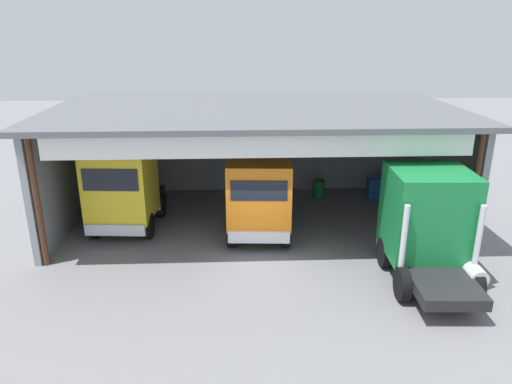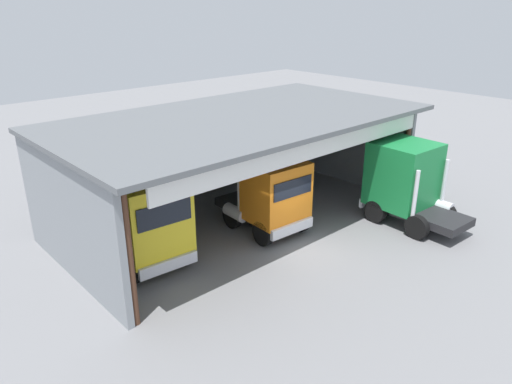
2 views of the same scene
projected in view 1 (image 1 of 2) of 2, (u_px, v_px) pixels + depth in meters
ground_plane at (260, 262)px, 17.17m from camera, size 80.00×80.00×0.00m
workshop_shed at (254, 137)px, 20.61m from camera, size 16.29×9.00×4.96m
truck_yellow_center_left_bay at (123, 188)px, 19.19m from camera, size 2.70×5.05×3.58m
truck_orange_center_bay at (259, 198)px, 18.47m from camera, size 2.63×4.61×3.45m
truck_green_right_bay at (428, 223)px, 15.56m from camera, size 2.73×4.70×3.69m
oil_drum at (319, 189)px, 23.48m from camera, size 0.58×0.58×0.88m
tool_cart at (377, 188)px, 23.42m from camera, size 0.90×0.60×1.00m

